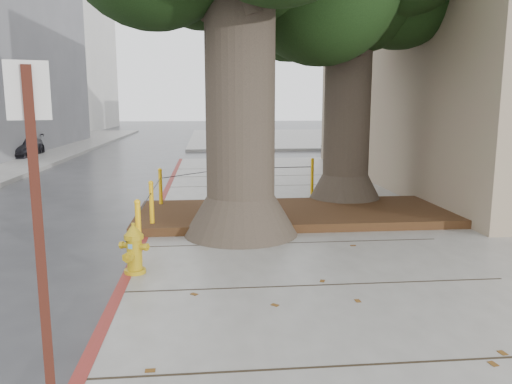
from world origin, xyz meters
TOP-DOWN VIEW (x-y plane):
  - ground at (0.00, 0.00)m, footprint 140.00×140.00m
  - sidewalk_far at (6.00, 30.00)m, footprint 16.00×20.00m
  - curb_red at (-2.00, 2.50)m, footprint 0.14×26.00m
  - planter_bed at (0.90, 3.90)m, footprint 6.40×2.60m
  - building_far_white at (-17.00, 45.00)m, footprint 12.00×18.00m
  - building_side_white at (16.00, 26.00)m, footprint 10.00×10.00m
  - building_side_grey at (22.00, 32.00)m, footprint 12.00×14.00m
  - bollard_ring at (-0.87, 4.38)m, footprint 3.79×5.39m
  - fire_hydrant at (-1.90, 0.71)m, footprint 0.38×0.38m
  - signpost at (-1.95, -2.83)m, footprint 0.25×0.09m
  - car_silver at (6.54, 19.04)m, footprint 3.24×1.59m
  - car_red at (10.25, 17.23)m, footprint 3.32×1.52m
  - car_dark at (-9.42, 17.69)m, footprint 1.60×3.73m

SIDE VIEW (x-z plane):
  - ground at x=0.00m, z-range 0.00..0.00m
  - sidewalk_far at x=6.00m, z-range 0.00..0.15m
  - curb_red at x=-2.00m, z-range -0.01..0.15m
  - planter_bed at x=0.90m, z-range 0.15..0.31m
  - fire_hydrant at x=-1.90m, z-range 0.14..0.85m
  - car_red at x=10.25m, z-range 0.00..1.06m
  - car_silver at x=6.54m, z-range 0.00..1.06m
  - car_dark at x=-9.42m, z-range 0.00..1.07m
  - bollard_ring at x=-0.87m, z-range 0.19..1.14m
  - signpost at x=-1.95m, z-range 0.32..2.87m
  - building_side_white at x=16.00m, z-range 0.00..9.00m
  - building_side_grey at x=22.00m, z-range 0.00..12.00m
  - building_far_white at x=-17.00m, z-range 0.00..15.00m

